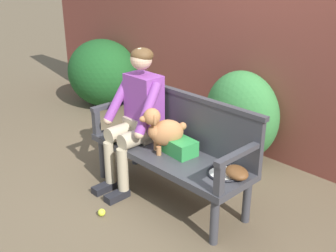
{
  "coord_description": "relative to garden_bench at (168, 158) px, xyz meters",
  "views": [
    {
      "loc": [
        2.36,
        -2.28,
        2.09
      ],
      "look_at": [
        0.0,
        0.0,
        0.72
      ],
      "focal_mm": 43.49,
      "sensor_mm": 36.0,
      "label": 1
    }
  ],
  "objects": [
    {
      "name": "person_seated",
      "position": [
        -0.4,
        -0.02,
        0.33
      ],
      "size": [
        0.56,
        0.67,
        1.34
      ],
      "color": "black",
      "rests_on": "ground"
    },
    {
      "name": "tennis_racket",
      "position": [
        0.61,
        0.07,
        0.07
      ],
      "size": [
        0.34,
        0.58,
        0.03
      ],
      "color": "black",
      "rests_on": "garden_bench"
    },
    {
      "name": "dog_on_bench",
      "position": [
        -0.03,
        -0.03,
        0.27
      ],
      "size": [
        0.32,
        0.41,
        0.42
      ],
      "color": "#AD7042",
      "rests_on": "garden_bench"
    },
    {
      "name": "brick_garden_fence",
      "position": [
        0.0,
        1.52,
        0.69
      ],
      "size": [
        8.0,
        0.3,
        2.19
      ],
      "primitive_type": "cube",
      "color": "brown",
      "rests_on": "ground"
    },
    {
      "name": "bench_backrest",
      "position": [
        0.0,
        0.24,
        0.32
      ],
      "size": [
        1.67,
        0.06,
        0.5
      ],
      "color": "#38383D",
      "rests_on": "garden_bench"
    },
    {
      "name": "hedge_bush_far_left",
      "position": [
        -2.55,
        1.11,
        0.09
      ],
      "size": [
        1.16,
        0.98,
        0.99
      ],
      "primitive_type": "ellipsoid",
      "color": "#194C1E",
      "rests_on": "ground"
    },
    {
      "name": "hedge_bush_mid_right",
      "position": [
        -0.06,
        1.17,
        0.08
      ],
      "size": [
        0.88,
        0.64,
        0.99
      ],
      "primitive_type": "ellipsoid",
      "color": "#337538",
      "rests_on": "ground"
    },
    {
      "name": "sports_bag",
      "position": [
        0.11,
        0.05,
        0.13
      ],
      "size": [
        0.3,
        0.22,
        0.14
      ],
      "primitive_type": "cube",
      "rotation": [
        0.0,
        0.0,
        -0.09
      ],
      "color": "#2D8E42",
      "rests_on": "garden_bench"
    },
    {
      "name": "bench_armrest_left_end",
      "position": [
        -0.77,
        -0.09,
        0.27
      ],
      "size": [
        0.06,
        0.54,
        0.28
      ],
      "color": "#38383D",
      "rests_on": "garden_bench"
    },
    {
      "name": "tennis_ball",
      "position": [
        -0.18,
        -0.63,
        -0.38
      ],
      "size": [
        0.07,
        0.07,
        0.07
      ],
      "primitive_type": "sphere",
      "color": "#CCDB33",
      "rests_on": "ground"
    },
    {
      "name": "baseball_glove",
      "position": [
        0.71,
        0.07,
        0.11
      ],
      "size": [
        0.27,
        0.24,
        0.09
      ],
      "primitive_type": "ellipsoid",
      "rotation": [
        0.0,
        0.0,
        -0.4
      ],
      "color": "brown",
      "rests_on": "garden_bench"
    },
    {
      "name": "garden_bench",
      "position": [
        0.0,
        0.0,
        0.0
      ],
      "size": [
        1.63,
        0.54,
        0.47
      ],
      "color": "#38383D",
      "rests_on": "ground"
    },
    {
      "name": "ground_plane",
      "position": [
        0.0,
        0.0,
        -0.41
      ],
      "size": [
        40.0,
        40.0,
        0.0
      ],
      "primitive_type": "plane",
      "color": "brown"
    },
    {
      "name": "bench_armrest_right_end",
      "position": [
        0.77,
        -0.09,
        0.27
      ],
      "size": [
        0.06,
        0.54,
        0.28
      ],
      "color": "#38383D",
      "rests_on": "garden_bench"
    }
  ]
}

